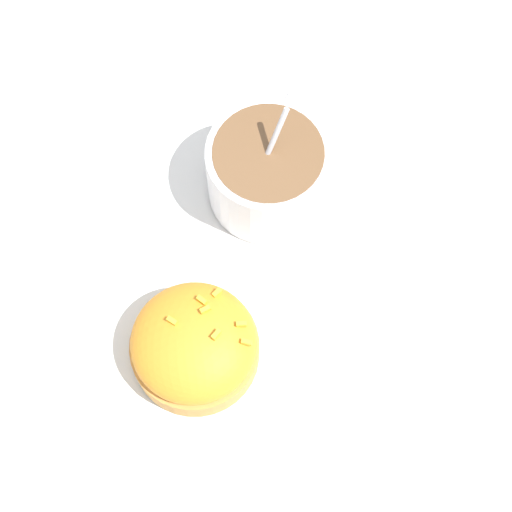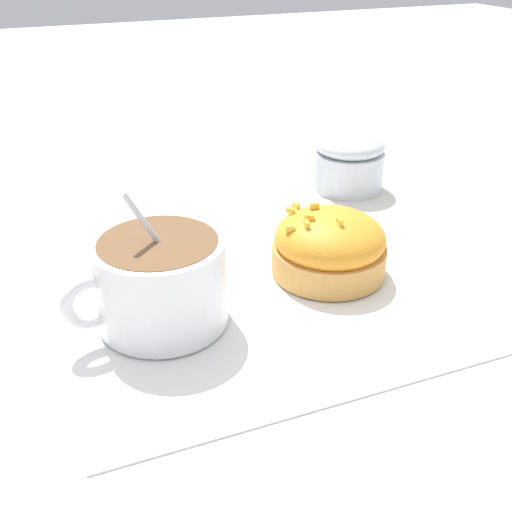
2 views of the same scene
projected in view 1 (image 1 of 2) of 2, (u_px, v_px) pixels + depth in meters
The scene contains 4 objects.
ground_plane at pixel (242, 276), 0.63m from camera, with size 3.00×3.00×0.00m, color silver.
paper_napkin at pixel (242, 275), 0.63m from camera, with size 0.28×0.27×0.00m.
coffee_cup at pixel (268, 169), 0.62m from camera, with size 0.11×0.09×0.10m.
frosted_pastry at pixel (198, 347), 0.58m from camera, with size 0.09×0.09×0.05m.
Camera 1 is at (-0.19, -0.11, 0.59)m, focal length 60.00 mm.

